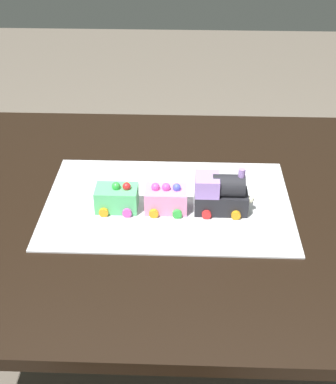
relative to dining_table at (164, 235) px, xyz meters
name	(u,v)px	position (x,y,z in m)	size (l,w,h in m)	color
dining_table	(164,235)	(0.00, 0.00, 0.00)	(1.40, 1.00, 0.74)	black
cake_board	(168,203)	(-0.01, 0.01, 0.11)	(0.60, 0.40, 0.00)	silver
cake_locomotive	(221,194)	(-0.14, 0.04, 0.16)	(0.14, 0.08, 0.12)	#232328
cake_car_hopper_bubblegum	(166,199)	(-0.01, 0.04, 0.14)	(0.10, 0.08, 0.07)	pink
cake_car_gondola_mint_green	(117,198)	(0.11, 0.04, 0.14)	(0.10, 0.08, 0.07)	#59CC7A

